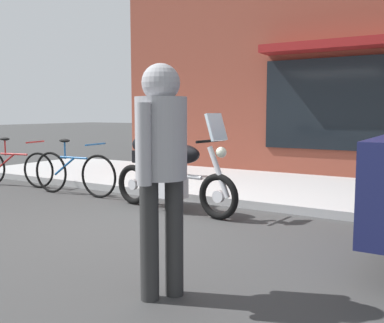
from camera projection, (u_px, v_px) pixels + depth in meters
The scene contains 6 objects.
ground_plane at pixel (151, 223), 5.63m from camera, with size 80.00×80.00×0.00m, color #383838.
touring_motorcycle at pixel (167, 169), 6.34m from camera, with size 2.17×0.82×1.38m.
parked_bicycle at pixel (74, 172), 7.48m from camera, with size 1.76×0.48×0.95m.
pedestrian_walking at pixel (161, 152), 3.26m from camera, with size 0.41×0.56×1.74m.
sandwich_board_sign at pixel (169, 152), 8.78m from camera, with size 0.55×0.42×0.98m.
second_bicycle_by_cafe at pixel (14, 167), 8.37m from camera, with size 1.73×0.54×0.92m.
Camera 1 is at (3.32, -4.43, 1.40)m, focal length 41.73 mm.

